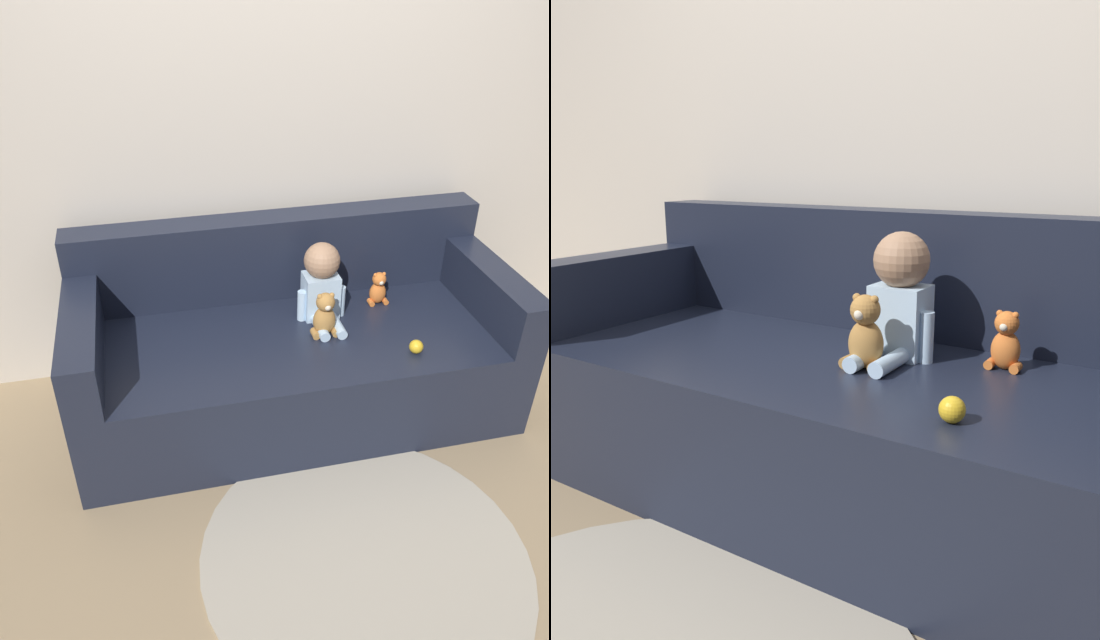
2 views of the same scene
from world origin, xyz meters
The scene contains 8 objects.
ground_plane centered at (0.00, 0.00, 0.00)m, with size 12.00×12.00×0.00m, color #9E8460.
wall_back centered at (0.00, 0.56, 1.30)m, with size 8.00×0.05×2.60m.
couch centered at (0.00, 0.05, 0.33)m, with size 2.15×0.96×0.92m.
person_baby centered at (0.16, 0.10, 0.67)m, with size 0.25×0.33×0.40m.
teddy_bear_brown centered at (0.13, -0.06, 0.58)m, with size 0.13×0.10×0.23m.
plush_toy_side centered at (0.48, 0.15, 0.56)m, with size 0.11×0.08×0.18m.
toy_ball centered at (0.50, -0.31, 0.51)m, with size 0.07×0.07×0.07m.
floor_rug centered at (0.04, -0.98, 0.01)m, with size 1.33×1.33×0.01m.
Camera 1 is at (-0.67, -2.46, 2.17)m, focal length 35.00 mm.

